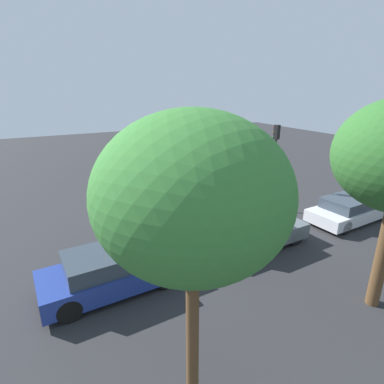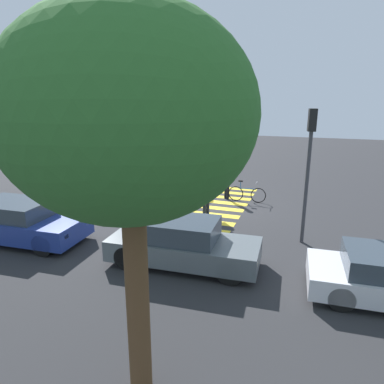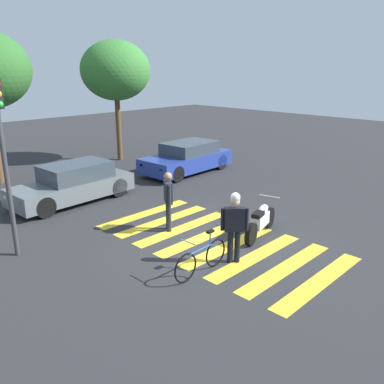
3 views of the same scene
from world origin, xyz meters
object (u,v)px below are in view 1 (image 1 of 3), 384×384
object	(u,v)px
police_motorcycle	(149,196)
traffic_light_pole	(274,155)
car_white_van	(351,209)
car_grey_coupe	(255,232)
officer_on_foot	(192,193)
car_blue_hatchback	(111,271)
officer_by_motorcycle	(175,179)
leaning_bicycle	(191,188)

from	to	relation	value
police_motorcycle	traffic_light_pole	xyz separation A→B (m)	(-5.46, 3.77, 2.51)
car_white_van	car_grey_coupe	xyz separation A→B (m)	(5.76, -0.08, 0.08)
officer_on_foot	car_grey_coupe	size ratio (longest dim) A/B	0.40
car_blue_hatchback	traffic_light_pole	size ratio (longest dim) A/B	1.02
car_white_van	car_blue_hatchback	world-z (taller)	car_blue_hatchback
car_white_van	car_grey_coupe	size ratio (longest dim) A/B	1.05
officer_on_foot	car_blue_hatchback	world-z (taller)	officer_on_foot
officer_on_foot	car_blue_hatchback	size ratio (longest dim) A/B	0.40
officer_by_motorcycle	car_grey_coupe	bearing A→B (deg)	92.78
leaning_bicycle	car_white_van	world-z (taller)	car_white_van
police_motorcycle	officer_on_foot	xyz separation A→B (m)	(-1.58, 2.20, 0.58)
officer_on_foot	car_grey_coupe	distance (m)	4.48
police_motorcycle	car_white_van	world-z (taller)	car_white_van
car_white_van	traffic_light_pole	bearing A→B (deg)	-50.02
officer_on_foot	traffic_light_pole	distance (m)	4.61
car_grey_coupe	traffic_light_pole	xyz separation A→B (m)	(-3.29, -2.86, 2.31)
traffic_light_pole	police_motorcycle	bearing A→B (deg)	-34.61
car_white_van	traffic_light_pole	world-z (taller)	traffic_light_pole
car_blue_hatchback	officer_on_foot	bearing A→B (deg)	-139.45
leaning_bicycle	car_white_van	distance (m)	8.67
police_motorcycle	officer_on_foot	distance (m)	2.77
police_motorcycle	officer_by_motorcycle	world-z (taller)	officer_by_motorcycle
officer_on_foot	officer_by_motorcycle	bearing A→B (deg)	-95.17
police_motorcycle	officer_by_motorcycle	distance (m)	1.98
leaning_bicycle	officer_on_foot	size ratio (longest dim) A/B	0.98
officer_by_motorcycle	car_white_van	size ratio (longest dim) A/B	0.39
leaning_bicycle	car_white_van	size ratio (longest dim) A/B	0.38
car_grey_coupe	car_blue_hatchback	bearing A→B (deg)	1.05
officer_on_foot	officer_by_motorcycle	distance (m)	2.68
leaning_bicycle	car_grey_coupe	size ratio (longest dim) A/B	0.40
police_motorcycle	car_blue_hatchback	distance (m)	7.70
police_motorcycle	car_blue_hatchback	size ratio (longest dim) A/B	0.45
officer_by_motorcycle	leaning_bicycle	bearing A→B (deg)	170.78
officer_by_motorcycle	officer_on_foot	bearing A→B (deg)	84.83
officer_on_foot	traffic_light_pole	world-z (taller)	traffic_light_pole
leaning_bicycle	officer_by_motorcycle	xyz separation A→B (m)	(1.00, -0.16, 0.67)
officer_by_motorcycle	car_blue_hatchback	xyz separation A→B (m)	(5.54, 7.21, -0.39)
officer_on_foot	car_blue_hatchback	distance (m)	6.99
leaning_bicycle	traffic_light_pole	size ratio (longest dim) A/B	0.40
officer_on_foot	car_white_van	bearing A→B (deg)	144.62
leaning_bicycle	car_blue_hatchback	size ratio (longest dim) A/B	0.39
car_white_van	police_motorcycle	bearing A→B (deg)	-40.24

